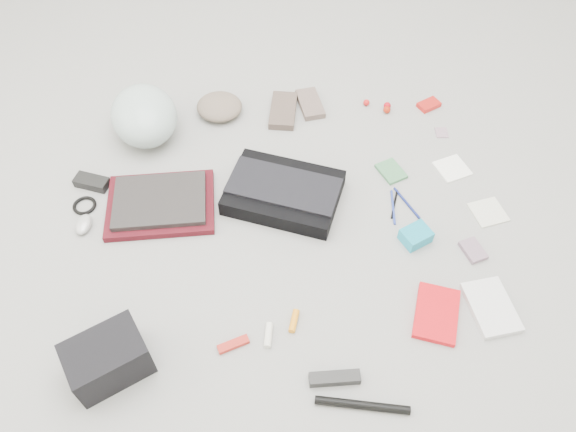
{
  "coord_description": "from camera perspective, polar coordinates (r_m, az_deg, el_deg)",
  "views": [
    {
      "loc": [
        -0.13,
        -1.17,
        1.59
      ],
      "look_at": [
        0.0,
        0.0,
        0.05
      ],
      "focal_mm": 35.0,
      "sensor_mm": 36.0,
      "label": 1
    }
  ],
  "objects": [
    {
      "name": "book_red",
      "position": [
        1.84,
        14.85,
        -9.57
      ],
      "size": [
        0.19,
        0.23,
        0.02
      ],
      "primitive_type": "cube",
      "rotation": [
        0.0,
        0.0,
        -0.37
      ],
      "color": "red",
      "rests_on": "ground_plane"
    },
    {
      "name": "power_brick",
      "position": [
        2.2,
        -19.3,
        3.26
      ],
      "size": [
        0.14,
        0.1,
        0.03
      ],
      "primitive_type": "cube",
      "rotation": [
        0.0,
        0.0,
        -0.4
      ],
      "color": "black",
      "rests_on": "ground_plane"
    },
    {
      "name": "lollipop_a",
      "position": [
        2.42,
        7.97,
        11.34
      ],
      "size": [
        0.03,
        0.03,
        0.03
      ],
      "primitive_type": "sphere",
      "rotation": [
        0.0,
        0.0,
        -0.01
      ],
      "color": "red",
      "rests_on": "ground_plane"
    },
    {
      "name": "book_white",
      "position": [
        1.9,
        19.94,
        -8.71
      ],
      "size": [
        0.15,
        0.21,
        0.02
      ],
      "primitive_type": "cube",
      "rotation": [
        0.0,
        0.0,
        0.1
      ],
      "color": "silver",
      "rests_on": "ground_plane"
    },
    {
      "name": "laptop",
      "position": [
        2.05,
        -12.91,
        1.56
      ],
      "size": [
        0.33,
        0.24,
        0.02
      ],
      "primitive_type": "cube",
      "rotation": [
        0.0,
        0.0,
        -0.02
      ],
      "color": "black",
      "rests_on": "laptop_sleeve"
    },
    {
      "name": "cable_coil",
      "position": [
        2.15,
        -19.97,
        1.01
      ],
      "size": [
        0.1,
        0.1,
        0.01
      ],
      "primitive_type": "torus",
      "rotation": [
        0.0,
        0.0,
        -0.28
      ],
      "color": "black",
      "rests_on": "ground_plane"
    },
    {
      "name": "mitten_right",
      "position": [
        2.39,
        2.26,
        11.32
      ],
      "size": [
        0.11,
        0.18,
        0.03
      ],
      "primitive_type": "cube",
      "rotation": [
        0.0,
        0.0,
        0.13
      ],
      "color": "#6F5A52",
      "rests_on": "ground_plane"
    },
    {
      "name": "altoids_tin",
      "position": [
        2.46,
        14.11,
        10.9
      ],
      "size": [
        0.11,
        0.09,
        0.02
      ],
      "primitive_type": "cube",
      "rotation": [
        0.0,
        0.0,
        0.43
      ],
      "color": "red",
      "rests_on": "ground_plane"
    },
    {
      "name": "multitool",
      "position": [
        1.74,
        -5.58,
        -12.85
      ],
      "size": [
        0.1,
        0.05,
        0.02
      ],
      "primitive_type": "cube",
      "rotation": [
        0.0,
        0.0,
        0.3
      ],
      "color": "#A61E15",
      "rests_on": "ground_plane"
    },
    {
      "name": "camera_bag",
      "position": [
        1.73,
        -17.84,
        -13.64
      ],
      "size": [
        0.26,
        0.23,
        0.14
      ],
      "primitive_type": "cube",
      "rotation": [
        0.0,
        0.0,
        0.44
      ],
      "color": "black",
      "rests_on": "ground_plane"
    },
    {
      "name": "notepad",
      "position": [
        2.16,
        10.43,
        4.49
      ],
      "size": [
        0.11,
        0.13,
        0.01
      ],
      "primitive_type": "cube",
      "rotation": [
        0.0,
        0.0,
        0.37
      ],
      "color": "#3D754B",
      "rests_on": "ground_plane"
    },
    {
      "name": "toiletry_tube_white",
      "position": [
        1.75,
        -2.0,
        -11.99
      ],
      "size": [
        0.04,
        0.08,
        0.02
      ],
      "primitive_type": "cylinder",
      "rotation": [
        1.57,
        0.0,
        -0.18
      ],
      "color": "silver",
      "rests_on": "ground_plane"
    },
    {
      "name": "mouse",
      "position": [
        2.08,
        -20.06,
        -0.8
      ],
      "size": [
        0.07,
        0.1,
        0.03
      ],
      "primitive_type": "ellipsoid",
      "rotation": [
        0.0,
        0.0,
        -0.18
      ],
      "color": "#ABABAB",
      "rests_on": "ground_plane"
    },
    {
      "name": "laptop_sleeve",
      "position": [
        2.07,
        -12.79,
        1.14
      ],
      "size": [
        0.38,
        0.29,
        0.03
      ],
      "primitive_type": "cube",
      "rotation": [
        0.0,
        0.0,
        -0.02
      ],
      "color": "#4B0D15",
      "rests_on": "ground_plane"
    },
    {
      "name": "messenger_bag",
      "position": [
        2.03,
        -0.45,
        2.38
      ],
      "size": [
        0.47,
        0.41,
        0.07
      ],
      "primitive_type": "cube",
      "rotation": [
        0.0,
        0.0,
        -0.4
      ],
      "color": "black",
      "rests_on": "ground_plane"
    },
    {
      "name": "bag_flap",
      "position": [
        2.0,
        -0.45,
        3.09
      ],
      "size": [
        0.43,
        0.32,
        0.01
      ],
      "primitive_type": "cube",
      "rotation": [
        0.0,
        0.0,
        -0.4
      ],
      "color": "black",
      "rests_on": "messenger_bag"
    },
    {
      "name": "pen_black",
      "position": [
        2.07,
        10.76,
        1.21
      ],
      "size": [
        0.06,
        0.13,
        0.01
      ],
      "primitive_type": "cylinder",
      "rotation": [
        1.57,
        0.0,
        -0.38
      ],
      "color": "black",
      "rests_on": "ground_plane"
    },
    {
      "name": "ground_plane",
      "position": [
        1.98,
        -0.0,
        -0.88
      ],
      "size": [
        4.0,
        4.0,
        0.0
      ],
      "primitive_type": "plane",
      "color": "gray"
    },
    {
      "name": "napkin_top",
      "position": [
        2.23,
        16.34,
        4.66
      ],
      "size": [
        0.14,
        0.14,
        0.01
      ],
      "primitive_type": "cube",
      "rotation": [
        0.0,
        0.0,
        0.29
      ],
      "color": "white",
      "rests_on": "ground_plane"
    },
    {
      "name": "pen_blue",
      "position": [
        2.05,
        10.62,
        0.89
      ],
      "size": [
        0.03,
        0.15,
        0.01
      ],
      "primitive_type": "cylinder",
      "rotation": [
        1.57,
        0.0,
        -0.14
      ],
      "color": "navy",
      "rests_on": "ground_plane"
    },
    {
      "name": "accordion_wallet",
      "position": [
        1.97,
        12.85,
        -1.97
      ],
      "size": [
        0.12,
        0.11,
        0.05
      ],
      "primitive_type": "cube",
      "rotation": [
        0.0,
        0.0,
        0.41
      ],
      "color": "#1697B9",
      "rests_on": "ground_plane"
    },
    {
      "name": "mitten_left",
      "position": [
        2.36,
        -0.5,
        10.66
      ],
      "size": [
        0.14,
        0.22,
        0.03
      ],
      "primitive_type": "cube",
      "rotation": [
        0.0,
        0.0,
        -0.2
      ],
      "color": "brown",
      "rests_on": "ground_plane"
    },
    {
      "name": "card_deck",
      "position": [
        2.0,
        18.29,
        -3.34
      ],
      "size": [
        0.08,
        0.1,
        0.02
      ],
      "primitive_type": "cube",
      "rotation": [
        0.0,
        0.0,
        0.26
      ],
      "color": "gray",
      "rests_on": "ground_plane"
    },
    {
      "name": "lollipop_b",
      "position": [
        2.41,
        10.04,
        10.98
      ],
      "size": [
        0.04,
        0.04,
        0.03
      ],
      "primitive_type": "sphere",
      "rotation": [
        0.0,
        0.0,
        0.4
      ],
      "color": "#B10814",
      "rests_on": "ground_plane"
    },
    {
      "name": "bike_helmet",
      "position": [
        2.28,
        -14.41,
        9.85
      ],
      "size": [
        0.32,
        0.36,
        0.19
      ],
      "primitive_type": "ellipsoid",
      "rotation": [
        0.0,
        0.0,
        0.22
      ],
      "color": "#B0C9C6",
      "rests_on": "ground_plane"
    },
    {
      "name": "bike_pump",
      "position": [
        1.68,
        7.55,
        -18.51
      ],
      "size": [
        0.27,
        0.08,
        0.02
      ],
      "primitive_type": "cylinder",
      "rotation": [
        0.0,
        1.57,
        -0.23
      ],
      "color": "black",
      "rests_on": "ground_plane"
    },
    {
      "name": "stamp_sheet",
      "position": [
        2.36,
        15.34,
        8.17
      ],
      "size": [
        0.05,
        0.06,
        0.0
      ],
      "primitive_type": "cube",
      "rotation": [
        0.0,
        0.0,
        -0.1
      ],
      "color": "#A07F91",
      "rests_on": "ground_plane"
    },
    {
      "name": "pen_navy",
      "position": [
        2.08,
        11.97,
        1.31
      ],
      "size": [
        0.07,
        0.15,
        0.01
      ],
      "primitive_type": "cylinder",
      "rotation": [
        1.57,
        0.0,
        0.37
      ],
      "color": "navy",
      "rests_on": "ground_plane"
    },
    {
      "name": "napkin_bottom",
      "position": [
        2.13,
        19.67,
        0.37
      ],
      "size": [
        0.13,
        0.13,
        0.01
      ],
      "primitive_type": "cube",
      "rotation": [
        0.0,
        0.0,
        0.18
      ],
      "color": "beige",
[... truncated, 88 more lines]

